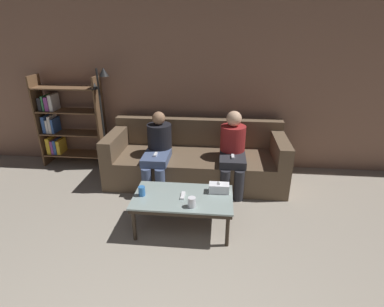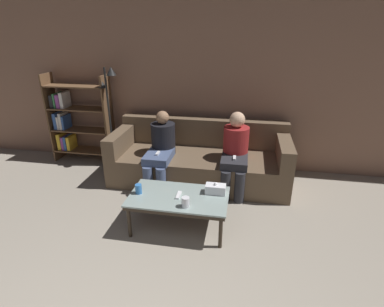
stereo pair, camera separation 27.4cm
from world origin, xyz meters
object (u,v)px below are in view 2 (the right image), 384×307
(couch, at_px, (200,160))
(cup_near_right, at_px, (138,189))
(game_remote, at_px, (179,195))
(standing_lamp, at_px, (110,108))
(seated_person_mid_left, at_px, (235,150))
(coffee_table, at_px, (179,199))
(seated_person_left_end, at_px, (161,147))
(bookshelf, at_px, (74,120))
(cup_near_left, at_px, (186,202))
(tissue_box, at_px, (216,189))

(couch, xyz_separation_m, cup_near_right, (-0.49, -1.25, 0.16))
(game_remote, bearing_deg, standing_lamp, 134.19)
(cup_near_right, height_order, seated_person_mid_left, seated_person_mid_left)
(coffee_table, xyz_separation_m, game_remote, (0.00, -0.00, 0.05))
(cup_near_right, bearing_deg, seated_person_left_end, 91.41)
(bookshelf, distance_m, seated_person_mid_left, 2.71)
(cup_near_left, height_order, game_remote, cup_near_left)
(tissue_box, xyz_separation_m, bookshelf, (-2.48, 1.42, 0.23))
(cup_near_right, height_order, seated_person_left_end, seated_person_left_end)
(standing_lamp, bearing_deg, seated_person_left_end, -25.20)
(tissue_box, relative_size, standing_lamp, 0.14)
(cup_near_right, bearing_deg, cup_near_left, -16.78)
(cup_near_left, distance_m, bookshelf, 2.82)
(couch, height_order, cup_near_right, couch)
(couch, relative_size, cup_near_right, 23.29)
(seated_person_left_end, relative_size, seated_person_mid_left, 0.97)
(seated_person_left_end, distance_m, seated_person_mid_left, 1.02)
(cup_near_left, distance_m, seated_person_left_end, 1.32)
(couch, xyz_separation_m, seated_person_left_end, (-0.51, -0.24, 0.25))
(standing_lamp, bearing_deg, bookshelf, 168.97)
(coffee_table, bearing_deg, bookshelf, 143.50)
(tissue_box, xyz_separation_m, game_remote, (-0.39, -0.13, -0.04))
(cup_near_left, distance_m, tissue_box, 0.42)
(cup_near_left, height_order, tissue_box, tissue_box)
(standing_lamp, bearing_deg, cup_near_left, -47.13)
(game_remote, distance_m, standing_lamp, 2.04)
(coffee_table, distance_m, cup_near_left, 0.24)
(couch, distance_m, coffee_table, 1.23)
(couch, bearing_deg, standing_lamp, 172.56)
(cup_near_left, bearing_deg, seated_person_mid_left, 69.99)
(cup_near_right, height_order, bookshelf, bookshelf)
(seated_person_mid_left, bearing_deg, cup_near_left, -110.01)
(standing_lamp, bearing_deg, seated_person_mid_left, -11.83)
(game_remote, relative_size, standing_lamp, 0.10)
(cup_near_right, distance_m, standing_lamp, 1.78)
(cup_near_right, xyz_separation_m, seated_person_left_end, (-0.02, 1.01, 0.09))
(game_remote, xyz_separation_m, standing_lamp, (-1.37, 1.41, 0.54))
(cup_near_right, relative_size, bookshelf, 0.07)
(bookshelf, bearing_deg, coffee_table, -36.50)
(seated_person_mid_left, bearing_deg, bookshelf, 168.39)
(seated_person_left_end, bearing_deg, coffee_table, -64.59)
(seated_person_mid_left, bearing_deg, cup_near_right, -134.02)
(coffee_table, relative_size, tissue_box, 4.87)
(coffee_table, distance_m, seated_person_left_end, 1.11)
(couch, bearing_deg, cup_near_left, -87.02)
(tissue_box, height_order, seated_person_mid_left, seated_person_mid_left)
(cup_near_right, bearing_deg, game_remote, 2.92)
(couch, relative_size, game_remote, 16.66)
(coffee_table, bearing_deg, cup_near_right, -177.08)
(coffee_table, xyz_separation_m, tissue_box, (0.39, 0.13, 0.09))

